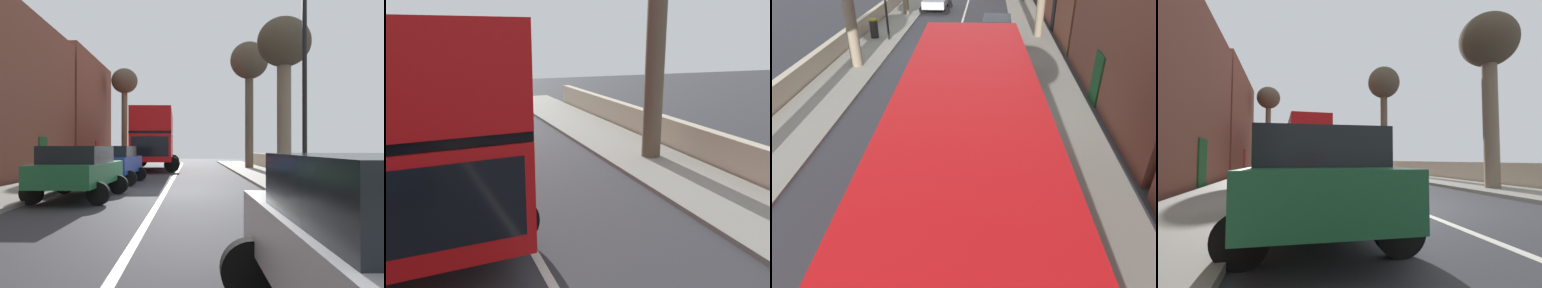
# 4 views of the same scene
# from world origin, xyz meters

# --- Properties ---
(ground_plane) EXTENTS (84.00, 84.00, 0.00)m
(ground_plane) POSITION_xyz_m (0.00, 0.00, 0.00)
(ground_plane) COLOR #333338
(road_centre_line) EXTENTS (0.16, 54.00, 0.01)m
(road_centre_line) POSITION_xyz_m (0.00, 0.00, 0.00)
(road_centre_line) COLOR silver
(road_centre_line) RESTS_ON ground
(sidewalk_left) EXTENTS (2.60, 60.00, 0.12)m
(sidewalk_left) POSITION_xyz_m (-4.90, 0.00, 0.06)
(sidewalk_left) COLOR gray
(sidewalk_left) RESTS_ON ground
(double_decker_bus) EXTENTS (3.82, 10.32, 4.06)m
(double_decker_bus) POSITION_xyz_m (-1.70, 14.79, 2.35)
(double_decker_bus) COLOR red
(double_decker_bus) RESTS_ON ground
(parked_car_green_left_0) EXTENTS (2.58, 4.49, 1.62)m
(parked_car_green_left_0) POSITION_xyz_m (-2.50, -2.04, 0.93)
(parked_car_green_left_0) COLOR #1E6038
(parked_car_green_left_0) RESTS_ON ground
(parked_car_blue_left_2) EXTENTS (2.64, 4.30, 1.64)m
(parked_car_blue_left_2) POSITION_xyz_m (-2.50, 3.55, 0.94)
(parked_car_blue_left_2) COLOR #1E389E
(parked_car_blue_left_2) RESTS_ON ground
(street_tree_left_2) EXTENTS (2.23, 2.23, 8.22)m
(street_tree_left_2) POSITION_xyz_m (-4.82, 21.00, 6.75)
(street_tree_left_2) COLOR brown
(street_tree_left_2) RESTS_ON sidewalk_left
(street_tree_right_3) EXTENTS (2.72, 2.72, 9.05)m
(street_tree_right_3) POSITION_xyz_m (5.08, 15.26, 7.38)
(street_tree_right_3) COLOR brown
(street_tree_right_3) RESTS_ON sidewalk_right
(street_tree_right_5) EXTENTS (2.23, 2.23, 6.87)m
(street_tree_right_5) POSITION_xyz_m (4.77, 2.44, 5.48)
(street_tree_right_5) COLOR #7A6B56
(street_tree_right_5) RESTS_ON sidewalk_right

